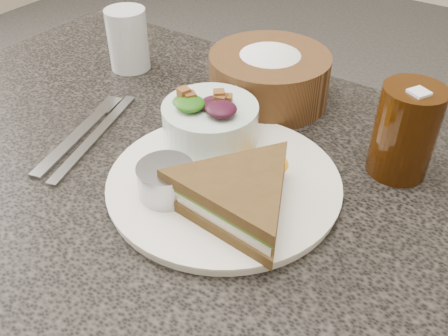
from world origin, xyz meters
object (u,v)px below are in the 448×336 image
dressing_ramekin (166,181)px  cola_glass (406,127)px  bread_basket (269,70)px  sandwich (239,196)px  dinner_plate (224,183)px  salad_bowl (210,117)px  water_glass (128,39)px

dressing_ramekin → cola_glass: cola_glass is taller
dressing_ramekin → bread_basket: size_ratio=0.37×
sandwich → bread_basket: bearing=119.0°
sandwich → dressing_ramekin: (-0.09, -0.02, -0.00)m
dressing_ramekin → cola_glass: (0.20, 0.21, 0.03)m
dinner_plate → sandwich: (0.05, -0.04, 0.03)m
salad_bowl → dinner_plate: bearing=-43.6°
dressing_ramekin → water_glass: water_glass is taller
sandwich → bread_basket: (-0.11, 0.25, 0.02)m
dinner_plate → bread_basket: size_ratio=1.55×
cola_glass → salad_bowl: bearing=-157.4°
salad_bowl → cola_glass: (0.23, 0.09, 0.02)m
cola_glass → sandwich: bearing=-121.0°
cola_glass → bread_basket: bearing=164.9°
salad_bowl → bread_basket: bearing=90.3°
sandwich → salad_bowl: 0.15m
salad_bowl → cola_glass: bearing=22.6°
salad_bowl → bread_basket: size_ratio=0.69×
dinner_plate → dressing_ramekin: (-0.04, -0.06, 0.03)m
sandwich → dressing_ramekin: 0.09m
sandwich → cola_glass: size_ratio=1.41×
sandwich → bread_basket: 0.28m
sandwich → dinner_plate: bearing=145.5°
sandwich → water_glass: water_glass is taller
dinner_plate → bread_basket: bearing=106.5°
dinner_plate → salad_bowl: bearing=136.4°
salad_bowl → bread_basket: 0.16m
bread_basket → water_glass: 0.26m
salad_bowl → water_glass: bearing=155.4°
dinner_plate → bread_basket: bread_basket is taller
dinner_plate → dressing_ramekin: bearing=-124.0°
salad_bowl → sandwich: bearing=-42.1°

